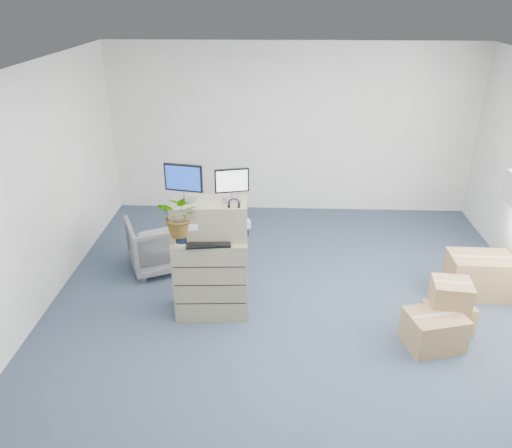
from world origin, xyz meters
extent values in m
plane|color=#283748|center=(0.00, 0.00, 0.00)|extent=(7.00, 7.00, 0.00)
cube|color=silver|center=(0.00, 3.51, 1.40)|extent=(6.00, 0.02, 2.80)
cube|color=gray|center=(-0.98, 0.40, 0.49)|extent=(0.87, 0.56, 0.98)
cube|color=gray|center=(-0.98, 0.44, 1.19)|extent=(0.87, 0.47, 0.42)
cube|color=#99999E|center=(-1.25, 0.45, 1.41)|extent=(0.25, 0.20, 0.02)
cylinder|color=#99999E|center=(-1.25, 0.45, 1.47)|extent=(0.04, 0.04, 0.10)
cube|color=black|center=(-1.25, 0.45, 1.68)|extent=(0.43, 0.11, 0.31)
cube|color=navy|center=(-1.25, 0.43, 1.68)|extent=(0.38, 0.08, 0.27)
cube|color=#99999E|center=(-0.72, 0.48, 1.41)|extent=(0.23, 0.19, 0.01)
cylinder|color=#99999E|center=(-0.72, 0.48, 1.46)|extent=(0.03, 0.03, 0.09)
cube|color=black|center=(-0.72, 0.48, 1.64)|extent=(0.37, 0.11, 0.27)
cube|color=silver|center=(-0.72, 0.47, 1.64)|extent=(0.33, 0.09, 0.23)
torus|color=black|center=(-0.69, 0.31, 1.44)|extent=(0.13, 0.02, 0.13)
cube|color=black|center=(-0.97, 0.23, 1.00)|extent=(0.51, 0.26, 0.03)
ellipsoid|color=silver|center=(-0.69, 0.28, 1.00)|extent=(0.10, 0.08, 0.03)
cylinder|color=gray|center=(-0.88, 0.46, 1.09)|extent=(0.06, 0.06, 0.22)
cube|color=silver|center=(-1.05, 0.46, 0.99)|extent=(0.07, 0.06, 0.02)
cube|color=black|center=(-1.05, 0.46, 1.06)|extent=(0.06, 0.03, 0.12)
cube|color=black|center=(-0.66, 0.51, 1.01)|extent=(0.22, 0.19, 0.06)
cube|color=#3A79C7|center=(-0.65, 0.54, 1.08)|extent=(0.25, 0.19, 0.09)
cylinder|color=#B5CBA4|center=(-1.27, 0.27, 0.99)|extent=(0.20, 0.20, 0.01)
cylinder|color=black|center=(-1.27, 0.27, 1.06)|extent=(0.17, 0.17, 0.13)
imported|color=#1C621C|center=(-1.27, 0.27, 1.26)|extent=(0.55, 0.58, 0.38)
imported|color=#5E5F63|center=(-1.83, 1.39, 0.40)|extent=(1.00, 0.97, 0.79)
cube|color=olive|center=(1.49, -0.16, 0.20)|extent=(0.68, 0.58, 0.40)
cube|color=olive|center=(1.71, 0.10, 0.18)|extent=(0.59, 0.54, 0.35)
cube|color=olive|center=(1.69, 0.07, 0.51)|extent=(0.45, 0.41, 0.32)
cube|color=olive|center=(2.32, 0.89, 0.27)|extent=(0.76, 0.49, 0.54)
camera|label=1|loc=(-0.24, -4.58, 3.55)|focal=35.00mm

